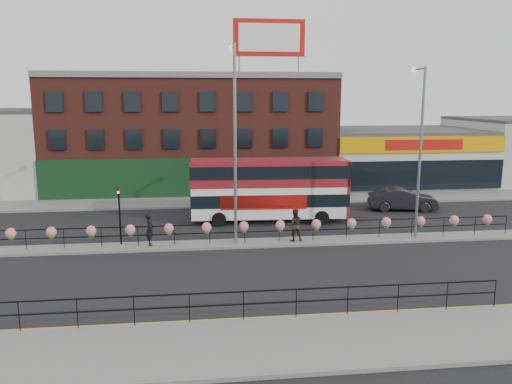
{
  "coord_description": "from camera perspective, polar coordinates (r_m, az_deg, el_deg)",
  "views": [
    {
      "loc": [
        -3.56,
        -27.5,
        8.32
      ],
      "look_at": [
        0.0,
        3.0,
        2.5
      ],
      "focal_mm": 35.0,
      "sensor_mm": 36.0,
      "label": 1
    }
  ],
  "objects": [
    {
      "name": "yellow_line_inner",
      "position": [
        19.97,
        4.36,
        -13.91
      ],
      "size": [
        60.0,
        0.1,
        0.01
      ],
      "primitive_type": "cube",
      "color": "gold",
      "rests_on": "ground"
    },
    {
      "name": "north_pavement",
      "position": [
        40.51,
        -1.48,
        -1.01
      ],
      "size": [
        60.0,
        4.0,
        0.15
      ],
      "primitive_type": "cube",
      "color": "slate",
      "rests_on": "ground"
    },
    {
      "name": "lamp_column_west",
      "position": [
        27.77,
        -2.46,
        7.4
      ],
      "size": [
        0.4,
        1.94,
        11.07
      ],
      "color": "slate",
      "rests_on": "median"
    },
    {
      "name": "ground",
      "position": [
        28.95,
        0.69,
        -5.97
      ],
      "size": [
        120.0,
        120.0,
        0.0
      ],
      "primitive_type": "plane",
      "color": "black",
      "rests_on": "ground"
    },
    {
      "name": "brick_building",
      "position": [
        47.56,
        -7.23,
        6.8
      ],
      "size": [
        25.0,
        12.21,
        10.3
      ],
      "color": "brown",
      "rests_on": "ground"
    },
    {
      "name": "double_decker_bus",
      "position": [
        33.68,
        1.61,
        0.98
      ],
      "size": [
        10.64,
        3.02,
        4.26
      ],
      "color": "white",
      "rests_on": "ground"
    },
    {
      "name": "billboard",
      "position": [
        43.19,
        1.52,
        17.2
      ],
      "size": [
        6.0,
        0.29,
        4.4
      ],
      "color": "#B3130E",
      "rests_on": "brick_building"
    },
    {
      "name": "median_railing",
      "position": [
        28.67,
        0.7,
        -3.97
      ],
      "size": [
        30.04,
        0.56,
        1.23
      ],
      "color": "black",
      "rests_on": "median"
    },
    {
      "name": "south_railing",
      "position": [
        18.96,
        -1.44,
        -12.12
      ],
      "size": [
        20.04,
        0.05,
        1.12
      ],
      "color": "black",
      "rests_on": "south_pavement"
    },
    {
      "name": "pedestrian_b",
      "position": [
        28.93,
        4.43,
        -3.76
      ],
      "size": [
        0.94,
        0.74,
        1.89
      ],
      "primitive_type": "imported",
      "rotation": [
        0.0,
        0.0,
        3.13
      ],
      "color": "#2C201A",
      "rests_on": "median"
    },
    {
      "name": "supermarket",
      "position": [
        51.59,
        15.7,
        4.03
      ],
      "size": [
        15.0,
        12.25,
        5.3
      ],
      "color": "silver",
      "rests_on": "ground"
    },
    {
      "name": "traffic_light_median",
      "position": [
        28.84,
        -15.37,
        -1.36
      ],
      "size": [
        0.15,
        0.28,
        3.65
      ],
      "color": "black",
      "rests_on": "median"
    },
    {
      "name": "car",
      "position": [
        38.96,
        16.44,
        -0.8
      ],
      "size": [
        3.29,
        5.56,
        1.65
      ],
      "primitive_type": "imported",
      "rotation": [
        0.0,
        0.0,
        1.42
      ],
      "color": "black",
      "rests_on": "ground"
    },
    {
      "name": "south_pavement",
      "position": [
        17.91,
        5.83,
        -16.74
      ],
      "size": [
        60.0,
        4.0,
        0.15
      ],
      "primitive_type": "cube",
      "color": "slate",
      "rests_on": "ground"
    },
    {
      "name": "pedestrian_a",
      "position": [
        28.62,
        -12.04,
        -4.17
      ],
      "size": [
        0.86,
        0.72,
        1.85
      ],
      "primitive_type": "imported",
      "rotation": [
        0.0,
        0.0,
        1.78
      ],
      "color": "black",
      "rests_on": "median"
    },
    {
      "name": "median",
      "position": [
        28.93,
        0.69,
        -5.83
      ],
      "size": [
        60.0,
        1.6,
        0.15
      ],
      "primitive_type": "cube",
      "color": "slate",
      "rests_on": "ground"
    },
    {
      "name": "yellow_line_outer",
      "position": [
        19.81,
        4.47,
        -14.13
      ],
      "size": [
        60.0,
        0.1,
        0.01
      ],
      "primitive_type": "cube",
      "color": "gold",
      "rests_on": "ground"
    },
    {
      "name": "lamp_column_east",
      "position": [
        30.51,
        18.15,
        5.89
      ],
      "size": [
        0.36,
        1.74,
        9.92
      ],
      "color": "slate",
      "rests_on": "median"
    }
  ]
}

